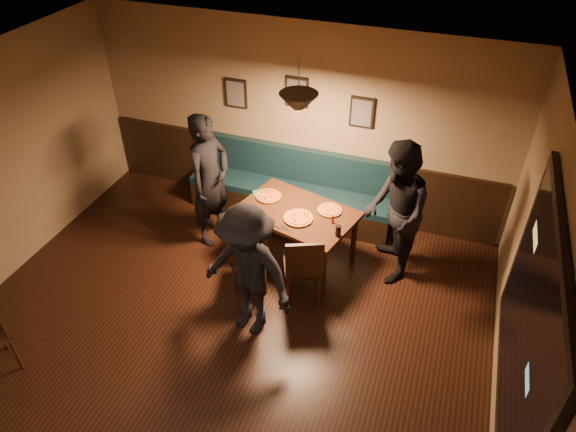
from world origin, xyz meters
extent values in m
plane|color=black|center=(0.00, 0.00, 0.00)|extent=(7.00, 7.00, 0.00)
plane|color=silver|center=(0.00, 0.00, 2.80)|extent=(7.00, 7.00, 0.00)
plane|color=#8C704F|center=(0.00, 3.50, 1.40)|extent=(6.00, 0.00, 6.00)
plane|color=#8C704F|center=(3.00, 0.00, 1.40)|extent=(0.00, 7.00, 7.00)
cube|color=black|center=(0.00, 3.47, 0.50)|extent=(5.88, 0.06, 1.00)
cube|color=black|center=(2.96, 0.50, 1.50)|extent=(0.06, 2.56, 1.86)
plane|color=black|center=(2.93, 0.50, 1.50)|extent=(0.00, 2.40, 2.40)
cube|color=black|center=(-0.90, 3.47, 1.70)|extent=(0.32, 0.04, 0.42)
cube|color=black|center=(0.00, 3.47, 1.85)|extent=(0.32, 0.04, 0.42)
cube|color=black|center=(0.90, 3.47, 1.70)|extent=(0.32, 0.04, 0.42)
cone|color=black|center=(0.41, 2.31, 2.25)|extent=(0.44, 0.44, 0.25)
cube|color=black|center=(0.41, 2.31, 0.39)|extent=(1.64, 1.27, 0.77)
imported|color=black|center=(-0.83, 2.35, 0.95)|extent=(0.60, 0.78, 1.89)
imported|color=black|center=(1.62, 2.46, 0.94)|extent=(0.97, 1.10, 1.89)
imported|color=black|center=(0.28, 0.99, 0.85)|extent=(1.20, 0.84, 1.70)
cylinder|color=orange|center=(-0.05, 2.48, 0.79)|extent=(0.39, 0.39, 0.04)
cylinder|color=#C37B24|center=(0.48, 2.15, 0.80)|extent=(0.49, 0.49, 0.04)
cylinder|color=#CB6E26|center=(0.80, 2.45, 0.79)|extent=(0.40, 0.40, 0.04)
cylinder|color=black|center=(1.02, 2.01, 0.85)|extent=(0.07, 0.07, 0.15)
cylinder|color=maroon|center=(0.90, 2.23, 0.84)|extent=(0.04, 0.04, 0.13)
cube|color=#1C6A32|center=(-0.19, 2.52, 0.78)|extent=(0.23, 0.23, 0.01)
cube|color=#1D6F2F|center=(-0.19, 1.99, 0.78)|extent=(0.15, 0.15, 0.01)
cube|color=silver|center=(0.34, 1.91, 0.78)|extent=(0.17, 0.08, 0.00)
camera|label=1|loc=(2.09, -2.79, 4.74)|focal=32.71mm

